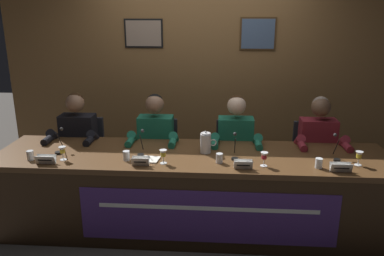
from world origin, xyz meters
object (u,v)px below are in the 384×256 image
juice_glass_far_left (62,151)px  document_stack_center_left (147,159)px  panelist_center_right (236,146)px  juice_glass_center_right (264,157)px  conference_table (192,182)px  juice_glass_far_right (359,156)px  panelist_far_right (319,148)px  water_cup_far_right (319,164)px  microphone_far_right (336,152)px  microphone_far_left (59,145)px  nameplate_far_right (341,167)px  water_cup_center_right (219,159)px  microphone_center_left (141,147)px  panelist_far_left (76,142)px  chair_far_right (312,165)px  panelist_center_left (155,144)px  chair_center_right (234,163)px  chair_center_left (158,161)px  water_cup_far_left (30,156)px  nameplate_center_right (243,165)px  nameplate_center_left (140,161)px  water_pitcher_central (206,143)px  microphone_center_right (235,150)px  juice_glass_center_left (163,154)px  chair_far_left (85,159)px  nameplate_far_left (46,159)px  water_cup_center_left (126,156)px

juice_glass_far_left → document_stack_center_left: size_ratio=0.55×
panelist_center_right → juice_glass_center_right: bearing=-72.2°
conference_table → juice_glass_far_right: bearing=-2.0°
panelist_far_right → water_cup_far_right: (-0.17, -0.67, 0.09)m
conference_table → microphone_far_right: (1.28, 0.07, 0.31)m
microphone_far_left → nameplate_far_right: 2.49m
water_cup_center_right → microphone_center_left: bearing=168.0°
water_cup_far_right → document_stack_center_left: size_ratio=0.38×
panelist_far_left → chair_far_right: (2.50, 0.20, -0.28)m
microphone_center_left → panelist_center_left: bearing=84.5°
juice_glass_far_right → microphone_far_left: bearing=177.3°
microphone_center_left → chair_center_right: 1.17m
panelist_center_right → panelist_far_right: same height
water_cup_center_right → juice_glass_far_right: (1.18, 0.03, 0.05)m
microphone_center_left → juice_glass_far_right: size_ratio=1.74×
microphone_far_left → chair_far_right: 2.60m
juice_glass_far_left → nameplate_far_right: (2.37, -0.10, -0.05)m
panelist_far_left → water_cup_far_right: bearing=-16.0°
chair_center_left → panelist_center_left: (0.00, -0.20, 0.28)m
water_cup_far_left → panelist_center_right: size_ratio=0.07×
nameplate_center_right → nameplate_far_right: size_ratio=0.89×
water_cup_far_left → panelist_center_right: bearing=19.9°
microphone_far_left → juice_glass_far_right: 2.67m
microphone_far_left → juice_glass_center_right: 1.87m
juice_glass_center_right → chair_far_right: (0.62, 0.86, -0.42)m
nameplate_center_left → juice_glass_center_right: (1.05, 0.07, 0.05)m
panelist_center_right → water_pitcher_central: 0.50m
water_pitcher_central → panelist_center_right: bearing=51.8°
chair_center_left → juice_glass_center_right: same height
nameplate_center_left → document_stack_center_left: 0.14m
microphone_far_left → microphone_center_right: (1.62, -0.04, 0.00)m
juice_glass_far_right → panelist_center_left: bearing=162.5°
microphone_center_right → juice_glass_center_left: bearing=-164.8°
document_stack_center_left → microphone_far_right: bearing=4.4°
microphone_center_left → microphone_center_right: same height
nameplate_center_left → panelist_far_right: panelist_far_right is taller
conference_table → juice_glass_far_left: 1.18m
juice_glass_far_left → microphone_center_left: bearing=15.4°
nameplate_far_right → microphone_center_right: bearing=163.7°
microphone_center_left → water_pitcher_central: size_ratio=1.03×
chair_center_left → water_cup_center_right: size_ratio=10.36×
chair_far_left → nameplate_center_left: 1.30m
microphone_center_right → chair_far_right: 1.18m
nameplate_center_left → juice_glass_far_right: juice_glass_far_right is taller
microphone_center_left → water_pitcher_central: microphone_center_left is taller
nameplate_far_left → juice_glass_far_left: bearing=41.1°
water_pitcher_central → nameplate_center_right: bearing=-48.5°
nameplate_center_right → water_cup_center_left: bearing=172.8°
panelist_center_right → microphone_center_right: bearing=-93.3°
water_cup_far_left → microphone_center_left: (0.95, 0.20, 0.04)m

